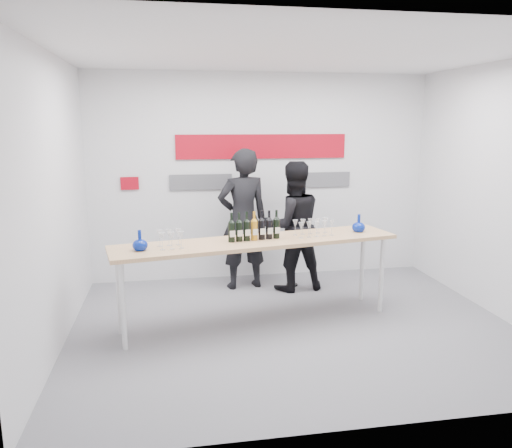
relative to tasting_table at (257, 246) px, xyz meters
The scene contains 12 objects.
ground 1.01m from the tasting_table, 26.57° to the right, with size 5.00×5.00×0.00m, color slate.
back_wall 1.94m from the tasting_table, 78.07° to the left, with size 5.00×0.04×3.00m, color silver.
signage 2.02m from the tasting_table, 79.61° to the left, with size 3.38×0.02×0.79m.
tasting_table is the anchor object (origin of this frame).
wine_bottles 0.24m from the tasting_table, behind, with size 0.62×0.19×0.33m.
decanter_left 1.32m from the tasting_table, 168.98° to the right, with size 0.16×0.16×0.21m, color navy, non-canonical shape.
decanter_right 1.32m from the tasting_table, ahead, with size 0.16×0.16×0.21m, color navy, non-canonical shape.
glasses_left 1.00m from the tasting_table, 169.58° to the right, with size 0.29×0.26×0.18m.
glasses_right 0.72m from the tasting_table, 10.42° to the left, with size 0.49×0.29×0.18m.
presenter_left 1.28m from the tasting_table, 89.07° to the left, with size 0.71×0.47×1.95m, color black.
presenter_right 1.29m from the tasting_table, 58.12° to the left, with size 0.87×0.68×1.79m, color black.
mic_stand 1.50m from the tasting_table, 59.57° to the left, with size 0.16×0.16×1.40m.
Camera 1 is at (-1.34, -5.23, 2.29)m, focal length 35.00 mm.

